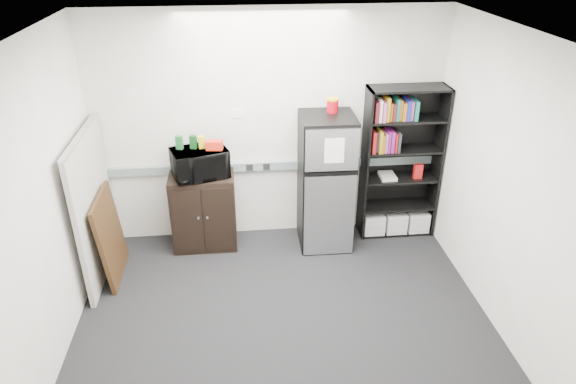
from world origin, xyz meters
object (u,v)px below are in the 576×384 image
at_px(cabinet, 204,211).
at_px(microwave, 200,163).
at_px(cubicle_partition, 94,207).
at_px(refrigerator, 326,182).
at_px(bookshelf, 401,165).

relative_size(cabinet, microwave, 1.55).
relative_size(cubicle_partition, cabinet, 1.77).
relative_size(microwave, refrigerator, 0.37).
xyz_separation_m(bookshelf, refrigerator, (-0.92, -0.14, -0.12)).
xyz_separation_m(microwave, refrigerator, (1.42, -0.06, -0.28)).
distance_m(cubicle_partition, cabinet, 1.23).
bearing_deg(bookshelf, cabinet, -178.42).
distance_m(cubicle_partition, microwave, 1.20).
bearing_deg(cubicle_partition, microwave, 20.29).
distance_m(bookshelf, cabinet, 2.38).
distance_m(bookshelf, microwave, 2.34).
bearing_deg(refrigerator, cabinet, 177.56).
bearing_deg(cubicle_partition, cabinet, 21.02).
height_order(cubicle_partition, microwave, cubicle_partition).
bearing_deg(cabinet, microwave, -90.00).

